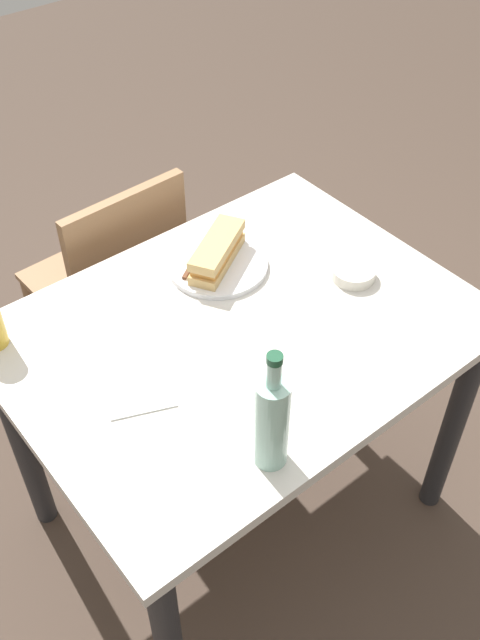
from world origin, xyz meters
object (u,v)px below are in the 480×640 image
dining_table (240,364)px  plate_near (218,265)px  water_bottle (272,421)px  olive_bowl (353,273)px  baguette_sandwich_near (217,252)px  knife_near (195,259)px  chair_far (117,283)px

dining_table → plate_near: size_ratio=4.19×
water_bottle → olive_bowl: bearing=28.6°
dining_table → olive_bowl: (0.32, -0.04, 0.14)m
baguette_sandwich_near → dining_table: bearing=-114.1°
plate_near → water_bottle: 0.60m
plate_near → water_bottle: water_bottle is taller
plate_near → olive_bowl: 0.34m
dining_table → knife_near: size_ratio=6.81×
dining_table → baguette_sandwich_near: 0.28m
plate_near → olive_bowl: bearing=-45.9°
baguette_sandwich_near → olive_bowl: bearing=-45.9°
olive_bowl → baguette_sandwich_near: bearing=134.1°
chair_far → baguette_sandwich_near: size_ratio=3.93×
chair_far → knife_near: chair_far is taller
baguette_sandwich_near → olive_bowl: size_ratio=2.03×
water_bottle → chair_far: bearing=78.5°
chair_far → plate_near: size_ratio=3.39×
knife_near → baguette_sandwich_near: bearing=-47.6°
chair_far → knife_near: bearing=-82.3°
olive_bowl → water_bottle: bearing=-151.4°
knife_near → water_bottle: (-0.23, -0.56, 0.10)m
plate_near → knife_near: bearing=132.4°
dining_table → knife_near: 0.29m
chair_far → knife_near: 0.46m
dining_table → olive_bowl: olive_bowl is taller
dining_table → water_bottle: 0.44m
baguette_sandwich_near → olive_bowl: 0.34m
water_bottle → olive_bowl: water_bottle is taller
olive_bowl → plate_near: bearing=134.1°
baguette_sandwich_near → water_bottle: water_bottle is taller
baguette_sandwich_near → knife_near: (-0.04, 0.04, -0.03)m
plate_near → knife_near: size_ratio=1.62×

